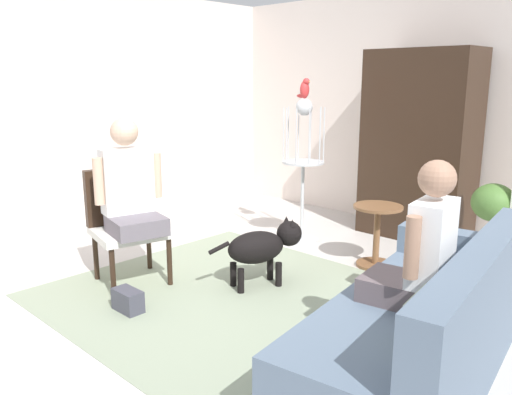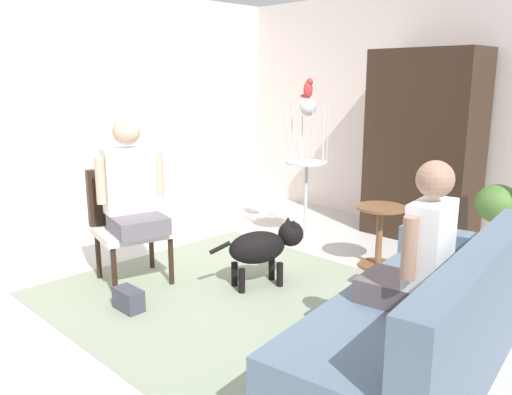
% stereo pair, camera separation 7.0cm
% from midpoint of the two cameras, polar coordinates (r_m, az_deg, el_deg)
% --- Properties ---
extents(ground_plane, '(7.04, 7.04, 0.00)m').
position_cam_midpoint_polar(ground_plane, '(4.16, 1.88, -11.49)').
color(ground_plane, beige).
extents(back_wall, '(6.47, 0.12, 2.70)m').
position_cam_midpoint_polar(back_wall, '(6.18, 19.86, 8.75)').
color(back_wall, silver).
rests_on(back_wall, ground).
extents(left_wall, '(0.12, 6.09, 2.70)m').
position_cam_midpoint_polar(left_wall, '(6.35, -16.88, 9.05)').
color(left_wall, silver).
rests_on(left_wall, ground).
extents(area_rug, '(3.06, 2.49, 0.01)m').
position_cam_midpoint_polar(area_rug, '(4.15, -1.38, -11.47)').
color(area_rug, gray).
rests_on(area_rug, ground).
extents(couch, '(1.13, 2.13, 0.85)m').
position_cam_midpoint_polar(couch, '(3.24, 17.20, -13.51)').
color(couch, slate).
rests_on(couch, ground).
extents(armchair, '(0.68, 0.70, 0.96)m').
position_cam_midpoint_polar(armchair, '(4.62, -14.52, -1.91)').
color(armchair, black).
rests_on(armchair, ground).
extents(person_on_couch, '(0.51, 0.50, 0.84)m').
position_cam_midpoint_polar(person_on_couch, '(3.05, 16.97, -5.41)').
color(person_on_couch, '#5B4E52').
extents(person_on_armchair, '(0.56, 0.56, 0.93)m').
position_cam_midpoint_polar(person_on_armchair, '(4.42, -14.08, 1.14)').
color(person_on_armchair, slate).
extents(round_end_table, '(0.45, 0.45, 0.58)m').
position_cam_midpoint_polar(round_end_table, '(4.94, 12.65, -3.78)').
color(round_end_table, brown).
rests_on(round_end_table, ground).
extents(dog, '(0.44, 0.79, 0.56)m').
position_cam_midpoint_polar(dog, '(4.38, 0.31, -5.28)').
color(dog, black).
rests_on(dog, ground).
extents(bird_cage_stand, '(0.44, 0.44, 1.51)m').
position_cam_midpoint_polar(bird_cage_stand, '(5.46, 4.79, 3.49)').
color(bird_cage_stand, silver).
rests_on(bird_cage_stand, ground).
extents(parrot, '(0.17, 0.10, 0.20)m').
position_cam_midpoint_polar(parrot, '(5.39, 4.96, 11.75)').
color(parrot, red).
rests_on(parrot, bird_cage_stand).
extents(potted_plant, '(0.38, 0.38, 0.79)m').
position_cam_midpoint_polar(potted_plant, '(5.21, 23.96, -2.35)').
color(potted_plant, '#4C5156').
rests_on(potted_plant, ground).
extents(armoire_cabinet, '(1.15, 0.56, 2.01)m').
position_cam_midpoint_polar(armoire_cabinet, '(5.88, 17.03, 5.43)').
color(armoire_cabinet, black).
rests_on(armoire_cabinet, ground).
extents(handbag, '(0.25, 0.14, 0.17)m').
position_cam_midpoint_polar(handbag, '(4.12, -14.29, -10.85)').
color(handbag, '#3F3F4C').
rests_on(handbag, ground).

